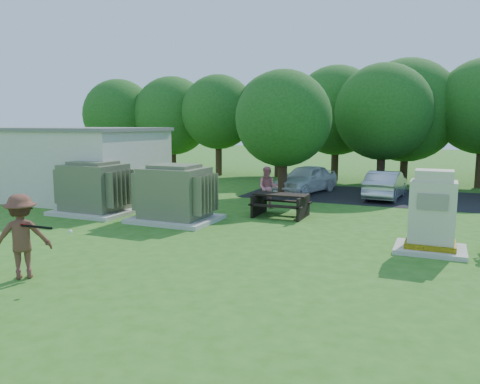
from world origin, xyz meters
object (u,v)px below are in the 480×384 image
at_px(person_at_picnic, 268,188).
at_px(transformer_left, 94,189).
at_px(transformer_right, 175,195).
at_px(batter, 22,236).
at_px(car_white, 306,179).
at_px(picnic_table, 281,202).
at_px(car_silver_a, 386,185).
at_px(generator_cabinet, 432,216).

bearing_deg(person_at_picnic, transformer_left, -160.71).
relative_size(transformer_right, batter, 1.53).
height_order(batter, car_white, batter).
relative_size(transformer_right, picnic_table, 1.46).
height_order(batter, car_silver_a, batter).
xyz_separation_m(transformer_right, car_white, (2.49, 8.78, -0.25)).
height_order(transformer_right, person_at_picnic, transformer_right).
bearing_deg(batter, person_at_picnic, -143.96).
distance_m(person_at_picnic, car_silver_a, 6.31).
bearing_deg(car_white, transformer_right, -89.85).
bearing_deg(batter, generator_cabinet, 172.96).
bearing_deg(person_at_picnic, transformer_right, -133.81).
bearing_deg(batter, car_white, -141.28).
height_order(car_white, car_silver_a, car_white).
bearing_deg(picnic_table, transformer_left, -161.75).
height_order(transformer_right, car_silver_a, transformer_right).
xyz_separation_m(batter, car_white, (2.36, 15.69, -0.26)).
relative_size(transformer_left, picnic_table, 1.46).
xyz_separation_m(transformer_right, generator_cabinet, (8.69, -0.75, 0.03)).
height_order(generator_cabinet, person_at_picnic, generator_cabinet).
height_order(generator_cabinet, car_silver_a, generator_cabinet).
height_order(transformer_right, batter, transformer_right).
distance_m(transformer_left, person_at_picnic, 7.01).
relative_size(car_white, car_silver_a, 1.04).
xyz_separation_m(picnic_table, car_white, (-0.80, 6.48, 0.17)).
distance_m(generator_cabinet, car_silver_a, 9.43).
distance_m(transformer_left, picnic_table, 7.37).
bearing_deg(generator_cabinet, transformer_right, 175.04).
xyz_separation_m(car_white, car_silver_a, (3.98, -0.37, -0.05)).
xyz_separation_m(picnic_table, person_at_picnic, (-1.05, 1.42, 0.33)).
bearing_deg(car_white, person_at_picnic, -76.83).
height_order(picnic_table, person_at_picnic, person_at_picnic).
bearing_deg(car_white, batter, -82.59).
bearing_deg(transformer_left, car_silver_a, 39.57).
bearing_deg(person_at_picnic, batter, -114.04).
bearing_deg(transformer_left, person_at_picnic, 32.10).
xyz_separation_m(transformer_left, batter, (3.83, -6.91, 0.01)).
relative_size(picnic_table, car_silver_a, 0.51).
xyz_separation_m(transformer_left, picnic_table, (6.99, 2.30, -0.42)).
height_order(batter, person_at_picnic, batter).
relative_size(picnic_table, person_at_picnic, 1.17).
bearing_deg(transformer_right, transformer_left, 180.00).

